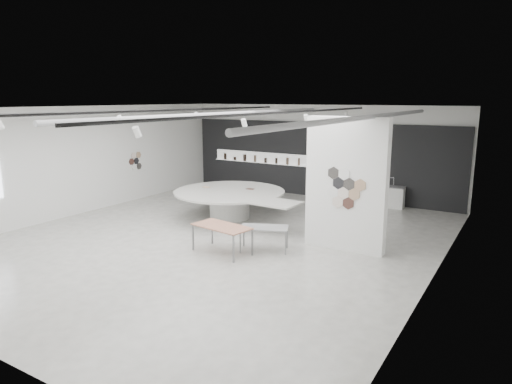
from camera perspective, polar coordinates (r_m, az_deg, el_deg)
The scene contains 7 objects.
room at distance 13.19m, azimuth -5.13°, elevation 2.91°, with size 12.02×14.02×3.82m.
back_wall_display at distance 19.23m, azimuth 7.28°, elevation 4.02°, with size 11.80×0.27×3.10m.
partition_column at distance 12.42m, azimuth 11.20°, elevation 0.90°, with size 2.20×0.38×3.60m.
display_island at distance 15.64m, azimuth -3.15°, elevation -1.06°, with size 4.97×4.05×0.97m.
sample_table_wood at distance 12.17m, azimuth -4.29°, elevation -4.48°, with size 1.70×1.05×0.75m.
sample_table_stone at distance 12.34m, azimuth 1.02°, elevation -4.65°, with size 1.43×1.10×0.66m.
kitchen_counter at distance 18.01m, azimuth 15.83°, elevation -0.51°, with size 1.46×0.65×1.12m.
Camera 1 is at (7.65, -10.49, 4.08)m, focal length 32.00 mm.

